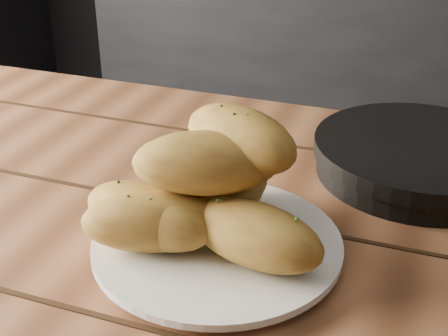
# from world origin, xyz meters

# --- Properties ---
(plate) EXTENTS (0.25, 0.25, 0.02)m
(plate) POSITION_xyz_m (-0.58, 0.26, 0.76)
(plate) COLOR white
(plate) RESTS_ON table
(bread_rolls) EXTENTS (0.26, 0.21, 0.13)m
(bread_rolls) POSITION_xyz_m (-0.59, 0.26, 0.82)
(bread_rolls) COLOR #AE8530
(bread_rolls) RESTS_ON plate
(skillet) EXTENTS (0.39, 0.27, 0.05)m
(skillet) POSITION_xyz_m (-0.40, 0.51, 0.77)
(skillet) COLOR black
(skillet) RESTS_ON table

